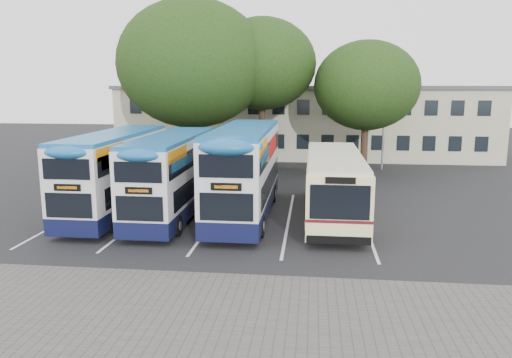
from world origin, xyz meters
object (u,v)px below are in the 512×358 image
object	(u,v)px
lamp_post	(385,101)
bus_single	(334,181)
tree_right	(367,86)
tree_left	(192,64)
tree_mid	(262,64)
bus_dd_mid	(173,172)
bus_dd_right	(245,167)
bus_dd_left	(115,170)

from	to	relation	value
lamp_post	bus_single	distance (m)	14.99
tree_right	bus_single	distance (m)	13.15
lamp_post	tree_right	distance (m)	2.73
tree_left	tree_mid	size ratio (longest dim) A/B	1.10
tree_left	bus_dd_mid	size ratio (longest dim) A/B	1.28
tree_left	bus_dd_mid	bearing A→B (deg)	-81.49
bus_dd_mid	bus_dd_right	world-z (taller)	bus_dd_right
lamp_post	tree_left	distance (m)	14.18
bus_single	lamp_post	bearing A→B (deg)	73.56
bus_dd_mid	bus_dd_right	xyz separation A→B (m)	(3.41, 0.50, 0.21)
tree_right	bus_dd_left	distance (m)	18.77
tree_left	bus_dd_right	size ratio (longest dim) A/B	1.16
lamp_post	bus_dd_left	bearing A→B (deg)	-135.15
tree_left	bus_single	distance (m)	15.46
tree_mid	bus_dd_mid	size ratio (longest dim) A/B	1.16
bus_dd_left	tree_right	bearing A→B (deg)	44.03
lamp_post	tree_mid	size ratio (longest dim) A/B	0.82
tree_left	bus_single	world-z (taller)	tree_left
tree_left	tree_right	xyz separation A→B (m)	(11.99, 1.38, -1.48)
bus_dd_mid	bus_single	world-z (taller)	bus_dd_mid
tree_left	bus_dd_left	distance (m)	12.68
tree_mid	bus_dd_left	xyz separation A→B (m)	(-5.86, -13.15, -5.52)
bus_dd_right	bus_single	world-z (taller)	bus_dd_right
bus_dd_right	bus_single	xyz separation A→B (m)	(4.27, 0.31, -0.65)
lamp_post	bus_dd_mid	size ratio (longest dim) A/B	0.96
tree_right	bus_dd_mid	world-z (taller)	tree_right
tree_mid	bus_dd_right	size ratio (longest dim) A/B	1.06
tree_left	tree_right	bearing A→B (deg)	6.55
tree_right	tree_mid	bearing A→B (deg)	176.88
tree_right	bus_dd_right	xyz separation A→B (m)	(-6.85, -12.41, -3.84)
lamp_post	tree_right	xyz separation A→B (m)	(-1.56, -1.92, 1.14)
tree_mid	lamp_post	bearing A→B (deg)	9.72
tree_right	bus_dd_left	xyz separation A→B (m)	(-13.19, -12.75, -4.02)
tree_right	lamp_post	bearing A→B (deg)	50.96
lamp_post	tree_left	world-z (taller)	tree_left
lamp_post	tree_left	xyz separation A→B (m)	(-13.54, -3.30, 2.62)
lamp_post	bus_single	size ratio (longest dim) A/B	0.88
lamp_post	bus_dd_left	xyz separation A→B (m)	(-14.74, -14.67, -2.87)
bus_dd_left	bus_dd_right	world-z (taller)	bus_dd_right
tree_right	bus_dd_right	world-z (taller)	tree_right
tree_right	bus_single	xyz separation A→B (m)	(-2.58, -12.09, -4.49)
bus_dd_mid	tree_mid	bearing A→B (deg)	77.56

